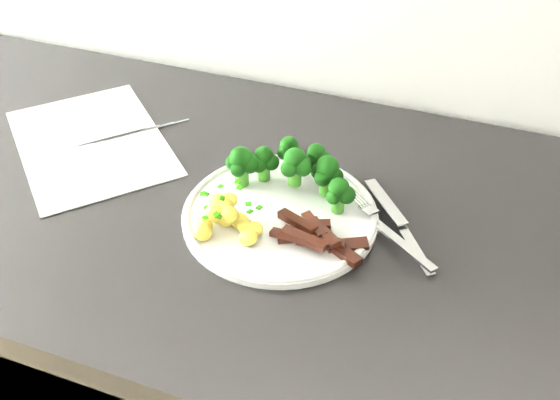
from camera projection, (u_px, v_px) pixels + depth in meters
name	position (u px, v px, depth m)	size (l,w,h in m)	color
recipe_paper	(91.00, 142.00, 0.96)	(0.35, 0.34, 0.00)	silver
plate	(280.00, 214.00, 0.82)	(0.25, 0.25, 0.01)	white
broccoli	(292.00, 166.00, 0.84)	(0.18, 0.10, 0.07)	#2C6B19
potatoes	(226.00, 217.00, 0.79)	(0.09, 0.09, 0.04)	#FFEA4C
beef_strips	(317.00, 237.00, 0.77)	(0.12, 0.07, 0.03)	black
fork	(391.00, 232.00, 0.78)	(0.14, 0.12, 0.02)	silver
knife	(406.00, 236.00, 0.79)	(0.12, 0.16, 0.02)	silver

